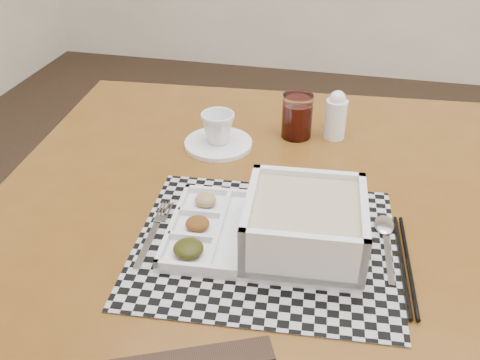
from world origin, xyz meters
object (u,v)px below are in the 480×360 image
Objects in this scene: dining_table at (267,238)px; serving_tray at (293,228)px; cup at (218,128)px; creamer_bottle at (336,115)px; juice_glass at (297,118)px.

serving_tray is (0.06, -0.11, 0.12)m from dining_table.
creamer_bottle is (0.25, 0.10, 0.01)m from cup.
dining_table is at bearing -92.72° from juice_glass.
cup reaches higher than dining_table.
serving_tray is at bearing -95.25° from creamer_bottle.
juice_glass is at bearing 87.28° from dining_table.
cup is at bearing -158.20° from creamer_bottle.
cup is at bearing 127.08° from dining_table.
dining_table is 10.08× the size of creamer_bottle.
creamer_bottle is at bearing 84.75° from serving_tray.
juice_glass is at bearing 96.85° from serving_tray.
creamer_bottle is at bearing 9.45° from juice_glass.
serving_tray reaches higher than dining_table.
serving_tray and juice_glass have the same top height.
dining_table is at bearing -35.59° from cup.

